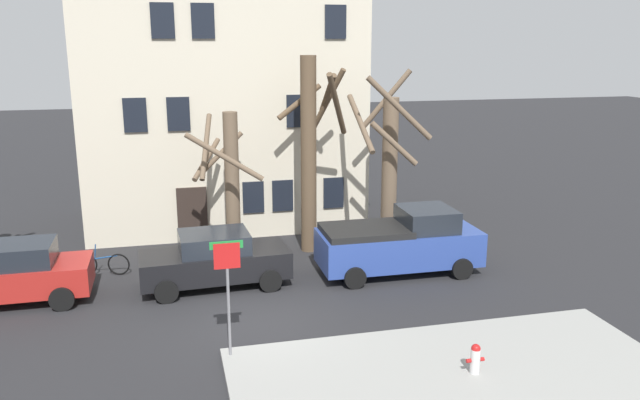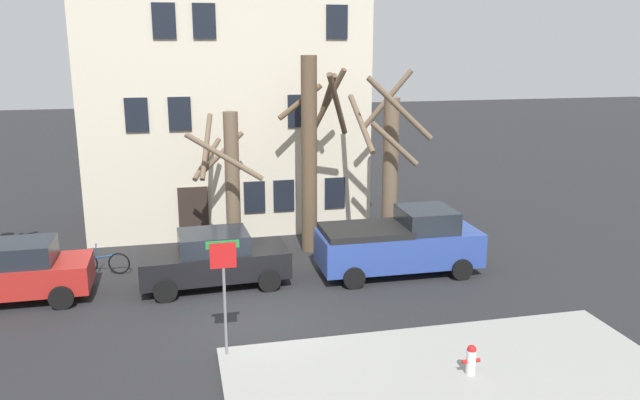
{
  "view_description": "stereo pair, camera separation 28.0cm",
  "coord_description": "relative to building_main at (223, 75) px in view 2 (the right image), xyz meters",
  "views": [
    {
      "loc": [
        -2.09,
        -15.98,
        7.31
      ],
      "look_at": [
        2.74,
        3.86,
        2.23
      ],
      "focal_mm": 35.86,
      "sensor_mm": 36.0,
      "label": 1
    },
    {
      "loc": [
        -1.82,
        -16.05,
        7.31
      ],
      "look_at": [
        2.74,
        3.86,
        2.23
      ],
      "focal_mm": 35.86,
      "sensor_mm": 36.0,
      "label": 2
    }
  ],
  "objects": [
    {
      "name": "tree_bare_mid",
      "position": [
        -0.31,
        -5.22,
        -3.23
      ],
      "size": [
        2.45,
        2.92,
        5.06
      ],
      "color": "brown",
      "rests_on": "ground_plane"
    },
    {
      "name": "building_main",
      "position": [
        0.0,
        0.0,
        0.0
      ],
      "size": [
        11.21,
        6.52,
        11.74
      ],
      "color": "beige",
      "rests_on": "ground_plane"
    },
    {
      "name": "sidewalk_slab",
      "position": [
        3.7,
        -15.38,
        -5.92
      ],
      "size": [
        10.04,
        6.5,
        0.12
      ],
      "primitive_type": "cube",
      "color": "#999993",
      "rests_on": "ground_plane"
    },
    {
      "name": "pickup_truck_blue",
      "position": [
        4.86,
        -7.89,
        -4.96
      ],
      "size": [
        5.19,
        2.29,
        2.1
      ],
      "color": "#2D4799",
      "rests_on": "ground_plane"
    },
    {
      "name": "tree_bare_end",
      "position": [
        5.26,
        -5.47,
        -2.86
      ],
      "size": [
        2.34,
        2.38,
        6.38
      ],
      "color": "brown",
      "rests_on": "ground_plane"
    },
    {
      "name": "street_sign_pole",
      "position": [
        -1.11,
        -12.48,
        -3.94
      ],
      "size": [
        0.76,
        0.07,
        2.92
      ],
      "color": "slate",
      "rests_on": "ground_plane"
    },
    {
      "name": "ground_plane",
      "position": [
        -0.21,
        -10.36,
        -5.98
      ],
      "size": [
        120.0,
        120.0,
        0.0
      ],
      "primitive_type": "plane",
      "color": "#262628"
    },
    {
      "name": "fire_hydrant",
      "position": [
        4.1,
        -14.63,
        -5.5
      ],
      "size": [
        0.42,
        0.22,
        0.7
      ],
      "color": "silver",
      "rests_on": "sidewalk_slab"
    },
    {
      "name": "tree_bare_far",
      "position": [
        2.58,
        -4.95,
        -2.28
      ],
      "size": [
        2.49,
        2.77,
        6.86
      ],
      "color": "brown",
      "rests_on": "ground_plane"
    },
    {
      "name": "bicycle_leaning",
      "position": [
        -4.51,
        -5.85,
        -5.61
      ],
      "size": [
        1.71,
        0.46,
        1.03
      ],
      "color": "black",
      "rests_on": "ground_plane"
    },
    {
      "name": "car_red_wagon",
      "position": [
        -6.96,
        -7.63,
        -5.06
      ],
      "size": [
        4.59,
        2.0,
        1.77
      ],
      "color": "#AD231E",
      "rests_on": "ground_plane"
    },
    {
      "name": "car_black_sedan",
      "position": [
        -1.06,
        -7.68,
        -5.12
      ],
      "size": [
        4.56,
        2.24,
        1.71
      ],
      "color": "black",
      "rests_on": "ground_plane"
    }
  ]
}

